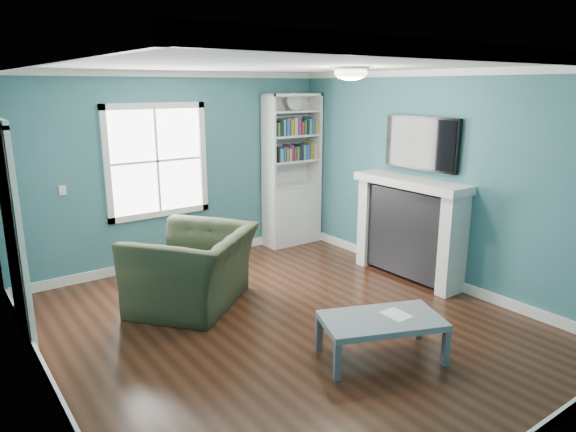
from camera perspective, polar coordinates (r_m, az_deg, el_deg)
floor at (r=5.44m, az=-0.21°, el=-12.00°), size 5.00×5.00×0.00m
room_walls at (r=4.95m, az=-0.23°, el=4.64°), size 5.00×5.00×5.00m
trim at (r=5.02m, az=-0.23°, el=0.75°), size 4.50×5.00×2.60m
window at (r=7.00m, az=-14.34°, el=5.95°), size 1.40×0.06×1.50m
bookshelf at (r=7.92m, az=0.42°, el=3.46°), size 0.90×0.35×2.31m
fireplace at (r=6.69m, az=13.34°, el=-1.49°), size 0.44×1.58×1.30m
tv at (r=6.58m, az=14.58°, el=7.85°), size 0.06×1.10×0.65m
door at (r=5.56m, az=-28.37°, el=-1.40°), size 0.12×0.98×2.17m
ceiling_fixture at (r=5.53m, az=7.00°, el=15.61°), size 0.38×0.38×0.15m
light_switch at (r=6.70m, az=-23.76°, el=2.64°), size 0.08×0.01×0.12m
recliner at (r=5.82m, az=-10.53°, el=-4.36°), size 1.56×1.49×1.15m
coffee_table at (r=4.79m, az=10.36°, el=-11.60°), size 1.21×0.95×0.39m
paper_sheet at (r=4.85m, az=11.94°, el=-10.66°), size 0.21×0.26×0.00m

